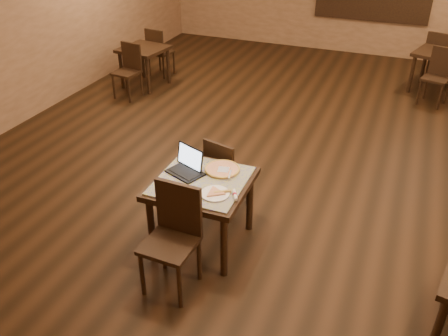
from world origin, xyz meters
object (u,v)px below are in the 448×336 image
at_px(tiled_table, 202,189).
at_px(pizza_pan, 222,170).
at_px(other_table_b, 144,54).
at_px(other_table_b_chair_far, 158,50).
at_px(chair_main_far, 224,171).
at_px(other_table_a, 438,59).
at_px(other_table_a_chair_near, 438,73).
at_px(other_table_a_chair_far, 437,54).
at_px(chair_main_near, 174,232).
at_px(other_table_b_chair_near, 129,67).
at_px(laptop, 188,165).

height_order(tiled_table, pizza_pan, pizza_pan).
xyz_separation_m(tiled_table, other_table_b, (-2.83, 3.71, -0.07)).
xyz_separation_m(other_table_b, other_table_b_chair_far, (-0.01, 0.54, -0.07)).
xyz_separation_m(chair_main_far, other_table_b, (-2.81, 3.08, 0.09)).
distance_m(other_table_a, other_table_a_chair_near, 0.55).
relative_size(tiled_table, other_table_a_chair_far, 1.00).
height_order(chair_main_near, other_table_b_chair_near, chair_main_near).
bearing_deg(other_table_a_chair_far, laptop, 85.42).
xyz_separation_m(pizza_pan, other_table_a, (1.98, 5.15, -0.17)).
relative_size(laptop, pizza_pan, 1.19).
bearing_deg(other_table_b_chair_far, other_table_a, -159.40).
bearing_deg(other_table_b_chair_near, chair_main_far, -34.72).
height_order(other_table_b, other_table_b_chair_near, other_table_b_chair_near).
distance_m(other_table_a_chair_far, other_table_b, 5.39).
height_order(tiled_table, chair_main_near, chair_main_near).
bearing_deg(tiled_table, other_table_a_chair_near, 65.22).
distance_m(pizza_pan, other_table_a_chair_near, 5.03).
bearing_deg(other_table_a, other_table_b_chair_near, -138.97).
distance_m(chair_main_far, laptop, 0.64).
bearing_deg(other_table_b_chair_near, other_table_b, 98.67).
relative_size(laptop, other_table_a, 0.43).
xyz_separation_m(other_table_a_chair_far, other_table_b_chair_near, (-4.90, -2.77, -0.01)).
bearing_deg(tiled_table, pizza_pan, 62.34).
distance_m(chair_main_near, laptop, 0.78).
distance_m(tiled_table, pizza_pan, 0.29).
distance_m(tiled_table, chair_main_far, 0.64).
bearing_deg(chair_main_near, pizza_pan, 83.91).
distance_m(pizza_pan, other_table_b_chair_far, 4.99).
height_order(chair_main_near, other_table_b_chair_far, chair_main_near).
xyz_separation_m(other_table_a_chair_near, other_table_b, (-4.96, -1.14, 0.06)).
xyz_separation_m(laptop, other_table_a, (2.30, 5.28, -0.23)).
bearing_deg(other_table_a_chair_far, other_table_b_chair_near, 46.22).
bearing_deg(other_table_a_chair_near, other_table_b_chair_near, -144.55).
distance_m(chair_main_near, other_table_b_chair_far, 5.63).
bearing_deg(other_table_a_chair_far, other_table_b_chair_far, 35.75).
distance_m(chair_main_near, pizza_pan, 0.88).
xyz_separation_m(other_table_a, other_table_b_chair_far, (-4.94, -1.15, -0.08)).
bearing_deg(other_table_a_chair_far, chair_main_far, 85.22).
relative_size(chair_main_near, other_table_a_chair_far, 1.10).
relative_size(tiled_table, other_table_b_chair_far, 1.02).
relative_size(chair_main_far, laptop, 2.15).
distance_m(chair_main_near, other_table_a_chair_far, 6.87).
xyz_separation_m(other_table_b_chair_near, other_table_b_chair_far, (-0.02, 1.07, 0.00)).
relative_size(tiled_table, other_table_b, 1.10).
distance_m(laptop, other_table_b_chair_far, 4.92).
bearing_deg(tiled_table, other_table_b_chair_near, 130.58).
xyz_separation_m(other_table_a_chair_far, other_table_b_chair_far, (-4.92, -1.69, -0.01)).
relative_size(chair_main_far, other_table_b_chair_far, 0.97).
bearing_deg(pizza_pan, laptop, -157.25).
height_order(laptop, pizza_pan, laptop).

